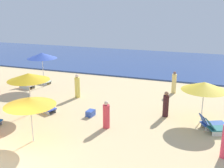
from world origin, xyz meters
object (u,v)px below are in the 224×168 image
object	(u,v)px
lounge_chair_1_0	(218,128)
lounge_chair_7_0	(46,107)
lounge_chair_1_1	(211,123)
beachgoer_7	(166,105)
beachgoer_3	(77,87)
cooler_box_0	(91,113)
beachgoer_2	(106,115)
umbrella_7	(28,77)
umbrella_2	(30,101)
umbrella_1	(204,86)
lounge_chair_6_0	(26,85)
lounge_chair_6_1	(43,81)
beachgoer_4	(174,83)
umbrella_6	(42,56)

from	to	relation	value
lounge_chair_1_0	lounge_chair_7_0	xyz separation A→B (m)	(-9.83, -0.41, -0.02)
lounge_chair_1_1	beachgoer_7	bearing A→B (deg)	47.53
beachgoer_7	lounge_chair_1_1	bearing A→B (deg)	-77.72
lounge_chair_7_0	beachgoer_3	bearing A→B (deg)	9.47
beachgoer_3	cooler_box_0	distance (m)	3.60
lounge_chair_1_0	beachgoer_2	xyz separation A→B (m)	(-5.53, -1.27, 0.39)
umbrella_7	beachgoer_2	world-z (taller)	umbrella_7
lounge_chair_1_0	umbrella_2	world-z (taller)	umbrella_2
umbrella_7	lounge_chair_7_0	xyz separation A→B (m)	(0.59, 0.62, -2.01)
umbrella_1	beachgoer_7	size ratio (longest dim) A/B	1.60
lounge_chair_7_0	umbrella_1	bearing A→B (deg)	-58.50
lounge_chair_6_0	beachgoer_2	bearing A→B (deg)	-108.26
lounge_chair_1_1	lounge_chair_6_1	world-z (taller)	lounge_chair_1_1
umbrella_2	beachgoer_3	distance (m)	6.65
beachgoer_7	lounge_chair_6_0	bearing A→B (deg)	109.42
umbrella_2	lounge_chair_7_0	xyz separation A→B (m)	(-1.58, 3.44, -1.74)
lounge_chair_6_1	cooler_box_0	distance (m)	8.21
lounge_chair_6_1	beachgoer_2	size ratio (longest dim) A/B	0.98
lounge_chair_7_0	beachgoer_7	size ratio (longest dim) A/B	0.95
beachgoer_2	beachgoer_4	bearing A→B (deg)	60.48
lounge_chair_6_1	lounge_chair_1_0	bearing A→B (deg)	-99.75
lounge_chair_6_0	beachgoer_2	size ratio (longest dim) A/B	0.99
lounge_chair_6_0	beachgoer_2	world-z (taller)	beachgoer_2
umbrella_6	beachgoer_3	xyz separation A→B (m)	(3.71, -1.40, -1.74)
beachgoer_3	cooler_box_0	xyz separation A→B (m)	(2.25, -2.74, -0.60)
lounge_chair_1_1	cooler_box_0	bearing A→B (deg)	70.20
umbrella_2	umbrella_7	xyz separation A→B (m)	(-2.17, 2.82, 0.27)
lounge_chair_1_1	lounge_chair_6_0	distance (m)	13.98
lounge_chair_1_0	beachgoer_7	xyz separation A→B (m)	(-2.85, 1.31, 0.42)
umbrella_6	lounge_chair_1_1	bearing A→B (deg)	-15.40
umbrella_6	beachgoer_4	world-z (taller)	umbrella_6
lounge_chair_6_1	beachgoer_3	world-z (taller)	beachgoer_3
umbrella_7	beachgoer_4	distance (m)	10.29
lounge_chair_1_1	lounge_chair_6_1	distance (m)	13.89
beachgoer_2	beachgoer_3	size ratio (longest dim) A/B	0.89
lounge_chair_1_1	beachgoer_3	distance (m)	9.14
lounge_chair_1_0	cooler_box_0	distance (m)	6.97
umbrella_7	umbrella_6	bearing A→B (deg)	116.39
umbrella_6	beachgoer_2	bearing A→B (deg)	-35.54
lounge_chair_6_1	lounge_chair_6_0	bearing A→B (deg)	172.10
cooler_box_0	umbrella_2	bearing A→B (deg)	-14.89
lounge_chair_6_1	lounge_chair_1_1	bearing A→B (deg)	-98.10
lounge_chair_6_1	beachgoer_2	bearing A→B (deg)	-117.30
lounge_chair_6_1	umbrella_2	bearing A→B (deg)	-138.74
beachgoer_2	lounge_chair_1_1	bearing A→B (deg)	9.03
umbrella_2	umbrella_7	size ratio (longest dim) A/B	0.95
umbrella_7	lounge_chair_1_0	bearing A→B (deg)	5.65
umbrella_7	lounge_chair_7_0	size ratio (longest dim) A/B	1.71
beachgoer_4	lounge_chair_7_0	bearing A→B (deg)	-9.17
lounge_chair_7_0	beachgoer_4	size ratio (longest dim) A/B	0.89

